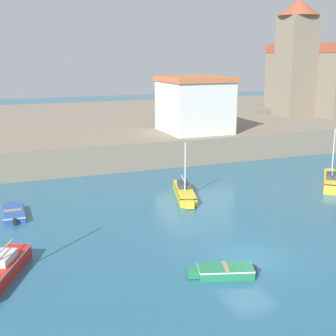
{
  "coord_description": "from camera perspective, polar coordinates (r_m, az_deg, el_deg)",
  "views": [
    {
      "loc": [
        -12.32,
        -19.59,
        10.4
      ],
      "look_at": [
        0.32,
        12.58,
        2.0
      ],
      "focal_mm": 50.0,
      "sensor_mm": 36.0,
      "label": 1
    }
  ],
  "objects": [
    {
      "name": "sailboat_yellow_3",
      "position": [
        35.06,
        2.01,
        -2.92
      ],
      "size": [
        2.62,
        5.72,
        4.22
      ],
      "color": "yellow",
      "rests_on": "ground"
    },
    {
      "name": "church",
      "position": [
        69.04,
        17.65,
        10.88
      ],
      "size": [
        12.83,
        16.01,
        14.66
      ],
      "color": "gray",
      "rests_on": "quay_seawall"
    },
    {
      "name": "ground_plane",
      "position": [
        25.37,
        9.94,
        -10.76
      ],
      "size": [
        200.0,
        200.0,
        0.0
      ],
      "primitive_type": "plane",
      "color": "#28607F"
    },
    {
      "name": "quay_seawall",
      "position": [
        61.62,
        -9.71,
        4.94
      ],
      "size": [
        120.0,
        40.0,
        2.54
      ],
      "primitive_type": "cube",
      "color": "gray",
      "rests_on": "ground"
    },
    {
      "name": "dinghy_blue_0",
      "position": [
        32.61,
        -18.37,
        -5.21
      ],
      "size": [
        1.37,
        3.98,
        0.51
      ],
      "color": "#284C9E",
      "rests_on": "ground"
    },
    {
      "name": "harbor_shed_near_wharf",
      "position": [
        48.95,
        3.22,
        7.78
      ],
      "size": [
        6.54,
        7.13,
        5.68
      ],
      "color": "silver",
      "rests_on": "quay_seawall"
    },
    {
      "name": "sailboat_yellow_5",
      "position": [
        40.25,
        19.27,
        -1.38
      ],
      "size": [
        4.37,
        5.02,
        4.6
      ],
      "color": "yellow",
      "rests_on": "ground"
    },
    {
      "name": "dinghy_green_4",
      "position": [
        23.21,
        6.75,
        -12.36
      ],
      "size": [
        3.36,
        1.96,
        0.54
      ],
      "color": "#237A4C",
      "rests_on": "ground"
    }
  ]
}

